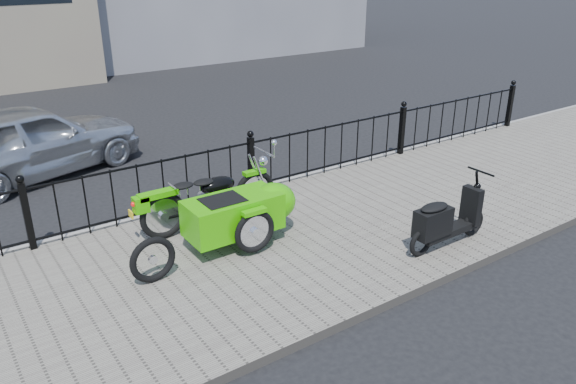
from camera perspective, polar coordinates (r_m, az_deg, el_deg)
ground at (r=8.60m, az=0.84°, el=-3.49°), size 120.00×120.00×0.00m
sidewalk at (r=8.21m, az=2.87°, el=-4.39°), size 30.00×3.80×0.12m
curb at (r=9.67m, az=-4.10°, el=-0.03°), size 30.00×0.10×0.12m
iron_fence at (r=9.37m, az=-3.76°, el=2.66°), size 14.11×0.11×1.08m
motorcycle_sidecar at (r=7.81m, az=-4.97°, el=-1.58°), size 2.28×1.48×0.98m
scooter at (r=7.88m, az=15.61°, el=-2.91°), size 1.46×0.43×0.99m
spare_tire at (r=7.04m, az=-13.57°, el=-6.71°), size 0.60×0.12×0.60m
sedan_car at (r=11.34m, az=-24.80°, el=4.74°), size 4.35×2.73×1.38m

